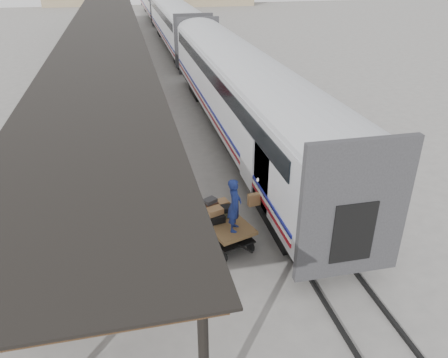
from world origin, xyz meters
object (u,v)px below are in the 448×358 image
baggage_cart (222,225)px  pedestrian (106,105)px  porter (235,205)px  luggage_tug (144,91)px

baggage_cart → pedestrian: (-3.89, 13.38, 0.20)m
porter → luggage_tug: bearing=27.3°
luggage_tug → baggage_cart: bearing=-66.9°
pedestrian → luggage_tug: bearing=-138.6°
porter → pedestrian: porter is taller
luggage_tug → porter: 17.70m
porter → pedestrian: size_ratio=1.03×
baggage_cart → porter: size_ratio=1.52×
luggage_tug → porter: bearing=-66.3°
baggage_cart → pedestrian: bearing=88.6°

